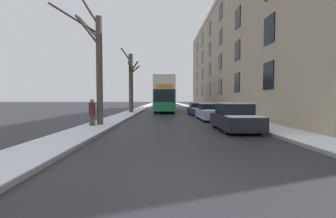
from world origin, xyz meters
The scene contains 12 objects.
ground_plane centered at (0.00, 0.00, 0.00)m, with size 320.00×320.00×0.00m, color #28282D.
sidewalk_left centered at (-4.94, 53.00, 0.08)m, with size 2.01×130.00×0.16m.
sidewalk_right centered at (4.94, 53.00, 0.08)m, with size 2.01×130.00×0.16m.
terrace_facade_right centered at (10.44, 26.19, 7.43)m, with size 9.10×42.45×14.85m.
bare_tree_left_0 centered at (-5.04, 9.82, 3.90)m, with size 3.08×2.64×8.93m.
bare_tree_left_1 centered at (-4.85, 23.30, 3.84)m, with size 2.24×2.68×7.85m.
double_decker_bus centered at (-0.85, 26.92, 2.55)m, with size 2.62×11.46×4.53m.
parked_car_0 centered at (2.86, 8.01, 0.70)m, with size 1.81×4.12×1.52m.
parked_car_1 centered at (2.86, 14.35, 0.66)m, with size 1.73×4.58×1.41m.
parked_car_2 centered at (2.86, 20.65, 0.63)m, with size 1.85×4.42×1.37m.
oncoming_van centered at (-1.05, 41.49, 1.33)m, with size 1.92×5.32×2.48m.
pedestrian_left_sidewalk centered at (-5.17, 9.22, 0.94)m, with size 0.37×0.37×1.72m.
Camera 1 is at (-1.03, -4.00, 1.69)m, focal length 24.00 mm.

